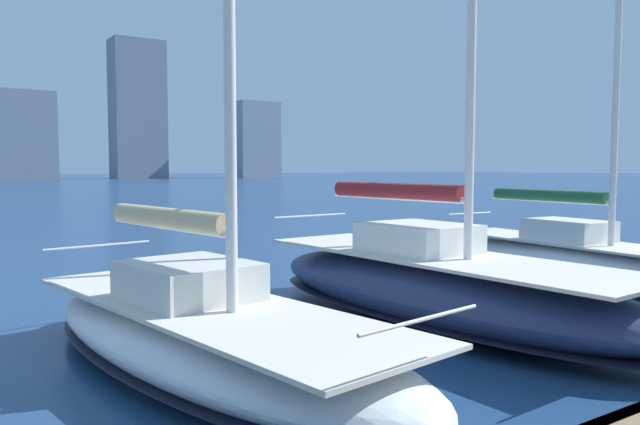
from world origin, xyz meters
TOP-DOWN VIEW (x-y plane):
  - sailboat_forest at (-8.84, -7.66)m, footprint 2.93×9.63m
  - sailboat_maroon at (-2.58, -6.58)m, footprint 3.36×9.29m
  - sailboat_tan at (2.21, -6.35)m, footprint 3.94×8.81m

SIDE VIEW (x-z plane):
  - sailboat_tan at x=2.21m, z-range -4.20..5.38m
  - sailboat_forest at x=-8.84m, z-range -5.79..7.06m
  - sailboat_maroon at x=-2.58m, z-range -5.71..7.20m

